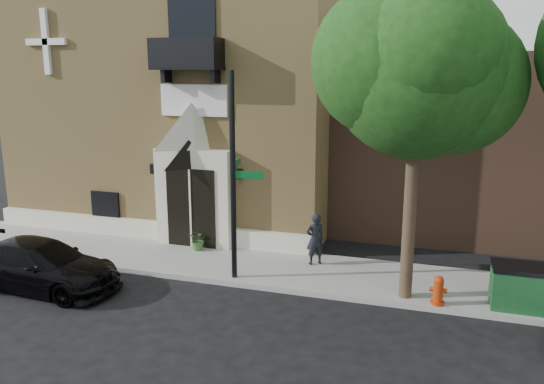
# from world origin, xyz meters

# --- Properties ---
(ground) EXTENTS (120.00, 120.00, 0.00)m
(ground) POSITION_xyz_m (0.00, 0.00, 0.00)
(ground) COLOR black
(ground) RESTS_ON ground
(sidewalk) EXTENTS (42.00, 3.00, 0.15)m
(sidewalk) POSITION_xyz_m (1.00, 1.50, 0.07)
(sidewalk) COLOR gray
(sidewalk) RESTS_ON ground
(church) EXTENTS (12.20, 11.01, 9.30)m
(church) POSITION_xyz_m (-2.99, 7.95, 4.63)
(church) COLOR tan
(church) RESTS_ON ground
(street_tree_left) EXTENTS (4.97, 4.38, 7.77)m
(street_tree_left) POSITION_xyz_m (6.03, 0.35, 5.87)
(street_tree_left) COLOR #38281C
(street_tree_left) RESTS_ON sidewalk
(black_sedan) EXTENTS (4.63, 2.04, 1.32)m
(black_sedan) POSITION_xyz_m (-3.53, -1.62, 0.66)
(black_sedan) COLOR black
(black_sedan) RESTS_ON ground
(street_sign) EXTENTS (0.95, 0.90, 5.68)m
(street_sign) POSITION_xyz_m (1.35, 0.38, 3.01)
(street_sign) COLOR black
(street_sign) RESTS_ON sidewalk
(fire_hydrant) EXTENTS (0.42, 0.34, 0.74)m
(fire_hydrant) POSITION_xyz_m (6.80, 0.20, 0.52)
(fire_hydrant) COLOR #A72D0A
(fire_hydrant) RESTS_ON sidewalk
(dumpster) EXTENTS (1.65, 0.94, 1.08)m
(dumpster) POSITION_xyz_m (8.83, 0.61, 0.70)
(dumpster) COLOR #103C1A
(dumpster) RESTS_ON sidewalk
(planter) EXTENTS (0.69, 0.62, 0.67)m
(planter) POSITION_xyz_m (-0.62, 2.18, 0.49)
(planter) COLOR #3A652B
(planter) RESTS_ON sidewalk
(pedestrian_near) EXTENTS (0.68, 0.63, 1.55)m
(pedestrian_near) POSITION_xyz_m (3.24, 2.07, 0.93)
(pedestrian_near) COLOR black
(pedestrian_near) RESTS_ON sidewalk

